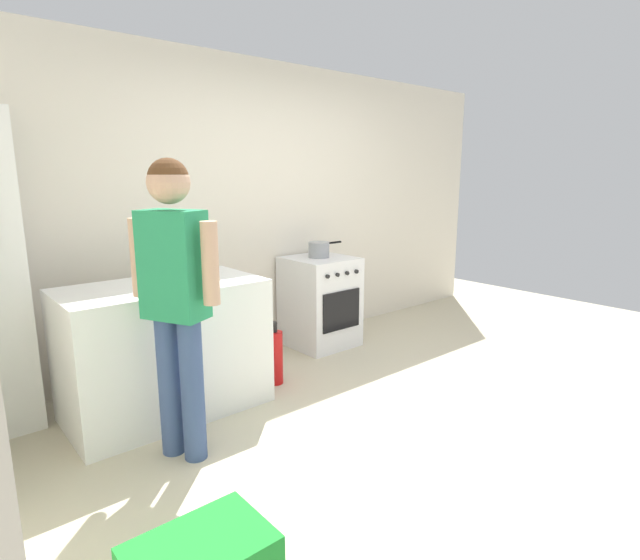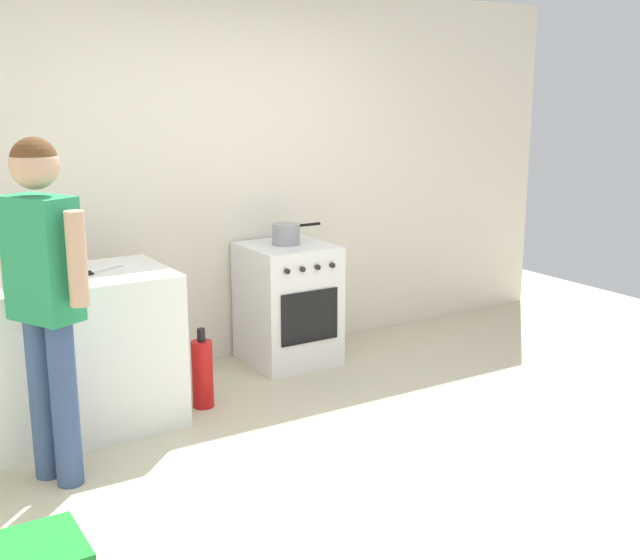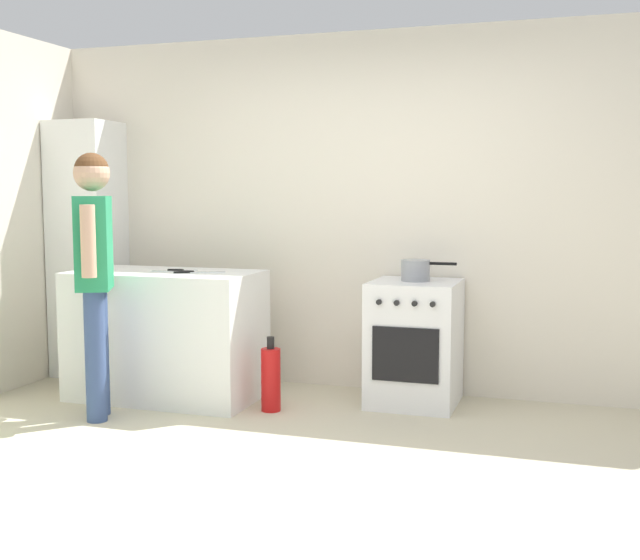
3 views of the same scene
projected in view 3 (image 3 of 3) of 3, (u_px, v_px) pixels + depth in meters
ground_plane at (286, 473)px, 4.15m from camera, size 8.00×8.00×0.00m
back_wall at (379, 213)px, 5.85m from camera, size 6.00×0.10×2.60m
counter_unit at (166, 335)px, 5.65m from camera, size 1.30×0.70×0.90m
oven_left at (415, 343)px, 5.48m from camera, size 0.59×0.62×0.85m
pot at (416, 270)px, 5.44m from camera, size 0.38×0.20×0.15m
knife_chef at (174, 271)px, 5.57m from camera, size 0.31×0.06×0.01m
knife_bread at (197, 272)px, 5.50m from camera, size 0.32×0.19×0.01m
knife_paring at (180, 270)px, 5.65m from camera, size 0.21×0.07×0.01m
person at (94, 260)px, 5.07m from camera, size 0.33×0.52×1.70m
fire_extinguisher at (271, 379)px, 5.32m from camera, size 0.13×0.13×0.50m
larder_cabinet at (88, 250)px, 6.34m from camera, size 0.48×0.44×2.00m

